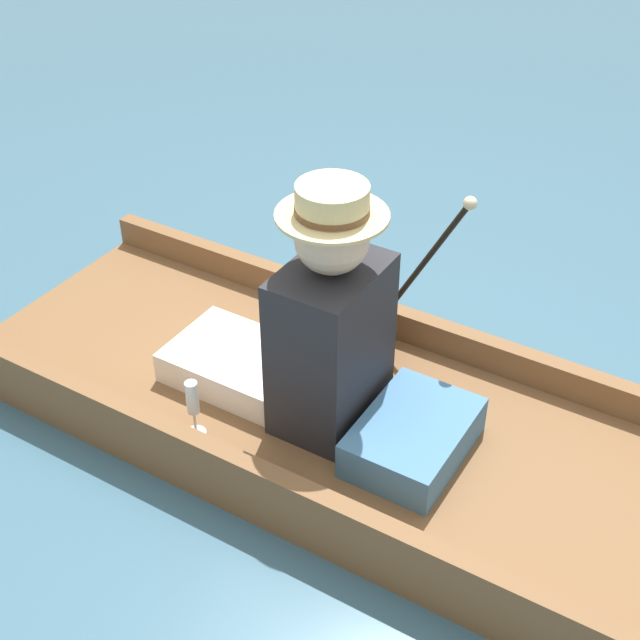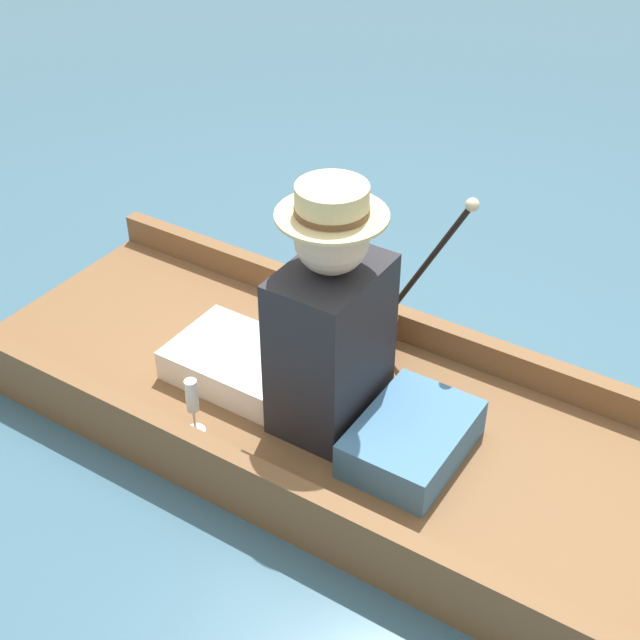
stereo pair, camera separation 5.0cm
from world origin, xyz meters
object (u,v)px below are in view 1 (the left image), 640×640
at_px(seated_person, 311,330).
at_px(teddy_bear, 376,320).
at_px(wine_glass, 193,402).
at_px(walking_cane, 426,260).

bearing_deg(seated_person, teddy_bear, -9.07).
bearing_deg(teddy_bear, seated_person, 171.67).
bearing_deg(wine_glass, teddy_bear, -24.58).
relative_size(teddy_bear, walking_cane, 0.50).
distance_m(teddy_bear, wine_glass, 0.70).
bearing_deg(teddy_bear, walking_cane, -56.60).
relative_size(wine_glass, walking_cane, 0.31).
distance_m(seated_person, walking_cane, 0.47).
bearing_deg(wine_glass, walking_cane, -30.24).
relative_size(seated_person, walking_cane, 1.23).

